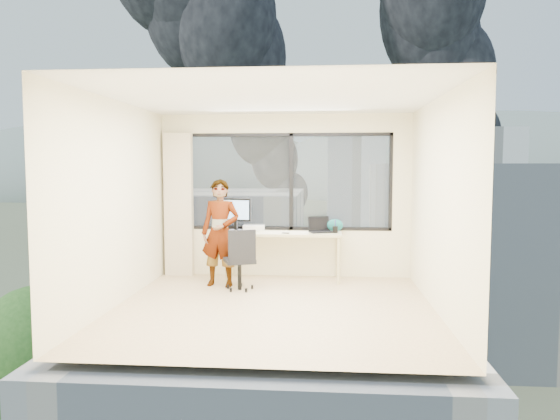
# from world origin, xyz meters

# --- Properties ---
(floor) EXTENTS (4.00, 4.00, 0.01)m
(floor) POSITION_xyz_m (0.00, 0.00, 0.00)
(floor) COLOR beige
(floor) RESTS_ON ground
(ceiling) EXTENTS (4.00, 4.00, 0.01)m
(ceiling) POSITION_xyz_m (0.00, 0.00, 2.60)
(ceiling) COLOR white
(ceiling) RESTS_ON ground
(wall_front) EXTENTS (4.00, 0.01, 2.60)m
(wall_front) POSITION_xyz_m (0.00, -2.00, 1.30)
(wall_front) COLOR #F3EBBC
(wall_front) RESTS_ON ground
(wall_left) EXTENTS (0.01, 4.00, 2.60)m
(wall_left) POSITION_xyz_m (-2.00, 0.00, 1.30)
(wall_left) COLOR #F3EBBC
(wall_left) RESTS_ON ground
(wall_right) EXTENTS (0.01, 4.00, 2.60)m
(wall_right) POSITION_xyz_m (2.00, 0.00, 1.30)
(wall_right) COLOR #F3EBBC
(wall_right) RESTS_ON ground
(window_wall) EXTENTS (3.30, 0.16, 1.55)m
(window_wall) POSITION_xyz_m (0.05, 2.00, 1.52)
(window_wall) COLOR black
(window_wall) RESTS_ON ground
(curtain) EXTENTS (0.45, 0.14, 2.30)m
(curtain) POSITION_xyz_m (-1.72, 1.88, 1.15)
(curtain) COLOR beige
(curtain) RESTS_ON floor
(desk) EXTENTS (1.80, 0.60, 0.75)m
(desk) POSITION_xyz_m (0.00, 1.66, 0.38)
(desk) COLOR beige
(desk) RESTS_ON floor
(chair) EXTENTS (0.60, 0.60, 0.91)m
(chair) POSITION_xyz_m (-0.58, 0.93, 0.45)
(chair) COLOR black
(chair) RESTS_ON floor
(person) EXTENTS (0.62, 0.46, 1.58)m
(person) POSITION_xyz_m (-0.90, 1.17, 0.79)
(person) COLOR #2D2D33
(person) RESTS_ON floor
(monitor) EXTENTS (0.54, 0.24, 0.52)m
(monitor) POSITION_xyz_m (-0.77, 1.77, 1.01)
(monitor) COLOR black
(monitor) RESTS_ON desk
(game_console) EXTENTS (0.36, 0.31, 0.08)m
(game_console) POSITION_xyz_m (-0.50, 1.92, 0.79)
(game_console) COLOR white
(game_console) RESTS_ON desk
(laptop) EXTENTS (0.44, 0.45, 0.22)m
(laptop) POSITION_xyz_m (0.58, 1.67, 0.86)
(laptop) COLOR black
(laptop) RESTS_ON desk
(cellphone) EXTENTS (0.12, 0.07, 0.01)m
(cellphone) POSITION_xyz_m (0.04, 1.51, 0.76)
(cellphone) COLOR black
(cellphone) RESTS_ON desk
(pen_cup) EXTENTS (0.10, 0.10, 0.10)m
(pen_cup) POSITION_xyz_m (0.80, 1.63, 0.80)
(pen_cup) COLOR black
(pen_cup) RESTS_ON desk
(handbag) EXTENTS (0.28, 0.20, 0.19)m
(handbag) POSITION_xyz_m (0.80, 1.83, 0.85)
(handbag) COLOR #0C464C
(handbag) RESTS_ON desk
(exterior_ground) EXTENTS (400.00, 400.00, 0.04)m
(exterior_ground) POSITION_xyz_m (0.00, 120.00, -14.00)
(exterior_ground) COLOR #515B3D
(exterior_ground) RESTS_ON ground
(near_bldg_a) EXTENTS (16.00, 12.00, 14.00)m
(near_bldg_a) POSITION_xyz_m (-9.00, 30.00, -7.00)
(near_bldg_a) COLOR beige
(near_bldg_a) RESTS_ON exterior_ground
(near_bldg_b) EXTENTS (14.00, 13.00, 16.00)m
(near_bldg_b) POSITION_xyz_m (12.00, 38.00, -6.00)
(near_bldg_b) COLOR white
(near_bldg_b) RESTS_ON exterior_ground
(far_tower_a) EXTENTS (14.00, 14.00, 28.00)m
(far_tower_a) POSITION_xyz_m (-35.00, 95.00, 0.00)
(far_tower_a) COLOR silver
(far_tower_a) RESTS_ON exterior_ground
(far_tower_b) EXTENTS (13.00, 13.00, 30.00)m
(far_tower_b) POSITION_xyz_m (8.00, 120.00, 1.00)
(far_tower_b) COLOR silver
(far_tower_b) RESTS_ON exterior_ground
(far_tower_c) EXTENTS (15.00, 15.00, 26.00)m
(far_tower_c) POSITION_xyz_m (45.00, 140.00, -1.00)
(far_tower_c) COLOR silver
(far_tower_c) RESTS_ON exterior_ground
(far_tower_d) EXTENTS (16.00, 14.00, 22.00)m
(far_tower_d) POSITION_xyz_m (-60.00, 150.00, -3.00)
(far_tower_d) COLOR silver
(far_tower_d) RESTS_ON exterior_ground
(hill_a) EXTENTS (288.00, 216.00, 90.00)m
(hill_a) POSITION_xyz_m (-120.00, 320.00, -14.00)
(hill_a) COLOR slate
(hill_a) RESTS_ON exterior_ground
(hill_b) EXTENTS (300.00, 220.00, 96.00)m
(hill_b) POSITION_xyz_m (100.00, 320.00, -14.00)
(hill_b) COLOR slate
(hill_b) RESTS_ON exterior_ground
(tree_a) EXTENTS (7.00, 7.00, 8.00)m
(tree_a) POSITION_xyz_m (-16.00, 22.00, -10.00)
(tree_a) COLOR #27531B
(tree_a) RESTS_ON exterior_ground
(tree_b) EXTENTS (7.60, 7.60, 9.00)m
(tree_b) POSITION_xyz_m (4.00, 18.00, -9.50)
(tree_b) COLOR #27531B
(tree_b) RESTS_ON exterior_ground
(smoke_plume_a) EXTENTS (40.00, 24.00, 90.00)m
(smoke_plume_a) POSITION_xyz_m (-10.00, 150.00, 39.00)
(smoke_plume_a) COLOR black
(smoke_plume_a) RESTS_ON exterior_ground
(smoke_plume_b) EXTENTS (30.00, 18.00, 70.00)m
(smoke_plume_b) POSITION_xyz_m (55.00, 170.00, 27.00)
(smoke_plume_b) COLOR black
(smoke_plume_b) RESTS_ON exterior_ground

